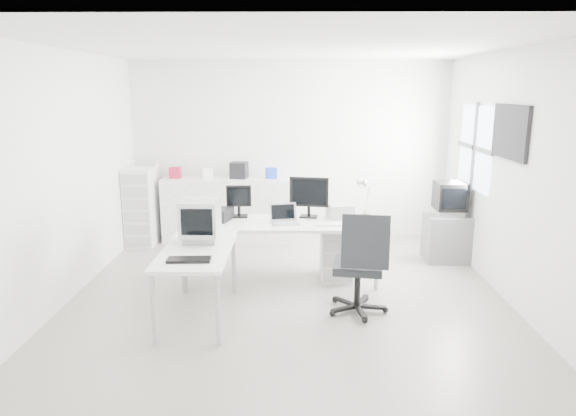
{
  "coord_description": "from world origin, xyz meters",
  "views": [
    {
      "loc": [
        0.07,
        -5.66,
        2.36
      ],
      "look_at": [
        0.0,
        0.2,
        1.0
      ],
      "focal_mm": 32.0,
      "sensor_mm": 36.0,
      "label": 1
    }
  ],
  "objects_px": {
    "lcd_monitor_large": "(309,197)",
    "filing_cabinet": "(141,207)",
    "crt_monitor": "(200,223)",
    "crt_tv": "(450,199)",
    "tv_cabinet": "(447,238)",
    "sideboard": "(227,209)",
    "inkjet_printer": "(214,214)",
    "lcd_monitor_small": "(239,202)",
    "main_desk": "(281,251)",
    "drawer_pedestal": "(336,255)",
    "laser_printer": "(340,211)",
    "office_chair": "(358,261)",
    "side_desk": "(198,282)",
    "laptop": "(285,214)"
  },
  "relations": [
    {
      "from": "laptop",
      "to": "inkjet_printer",
      "type": "bearing_deg",
      "value": 153.98
    },
    {
      "from": "lcd_monitor_large",
      "to": "office_chair",
      "type": "height_order",
      "value": "lcd_monitor_large"
    },
    {
      "from": "crt_monitor",
      "to": "crt_tv",
      "type": "height_order",
      "value": "crt_monitor"
    },
    {
      "from": "tv_cabinet",
      "to": "office_chair",
      "type": "bearing_deg",
      "value": -130.35
    },
    {
      "from": "main_desk",
      "to": "crt_tv",
      "type": "distance_m",
      "value": 2.48
    },
    {
      "from": "inkjet_printer",
      "to": "lcd_monitor_large",
      "type": "bearing_deg",
      "value": 23.56
    },
    {
      "from": "lcd_monitor_large",
      "to": "laptop",
      "type": "xyz_separation_m",
      "value": [
        -0.3,
        -0.35,
        -0.14
      ]
    },
    {
      "from": "office_chair",
      "to": "sideboard",
      "type": "height_order",
      "value": "office_chair"
    },
    {
      "from": "side_desk",
      "to": "laptop",
      "type": "height_order",
      "value": "laptop"
    },
    {
      "from": "side_desk",
      "to": "crt_monitor",
      "type": "distance_m",
      "value": 0.64
    },
    {
      "from": "side_desk",
      "to": "laser_printer",
      "type": "distance_m",
      "value": 2.13
    },
    {
      "from": "main_desk",
      "to": "office_chair",
      "type": "bearing_deg",
      "value": -48.68
    },
    {
      "from": "main_desk",
      "to": "sideboard",
      "type": "xyz_separation_m",
      "value": [
        -0.9,
        1.73,
        0.13
      ]
    },
    {
      "from": "main_desk",
      "to": "lcd_monitor_small",
      "type": "relative_size",
      "value": 5.99
    },
    {
      "from": "side_desk",
      "to": "tv_cabinet",
      "type": "height_order",
      "value": "side_desk"
    },
    {
      "from": "crt_monitor",
      "to": "tv_cabinet",
      "type": "xyz_separation_m",
      "value": [
        3.16,
        1.61,
        -0.63
      ]
    },
    {
      "from": "lcd_monitor_small",
      "to": "laser_printer",
      "type": "bearing_deg",
      "value": -3.01
    },
    {
      "from": "tv_cabinet",
      "to": "crt_monitor",
      "type": "bearing_deg",
      "value": -152.99
    },
    {
      "from": "tv_cabinet",
      "to": "side_desk",
      "type": "bearing_deg",
      "value": -149.51
    },
    {
      "from": "main_desk",
      "to": "inkjet_printer",
      "type": "xyz_separation_m",
      "value": [
        -0.85,
        0.1,
        0.45
      ]
    },
    {
      "from": "laser_printer",
      "to": "laptop",
      "type": "bearing_deg",
      "value": -167.01
    },
    {
      "from": "laptop",
      "to": "laser_printer",
      "type": "bearing_deg",
      "value": 11.07
    },
    {
      "from": "lcd_monitor_large",
      "to": "tv_cabinet",
      "type": "relative_size",
      "value": 0.79
    },
    {
      "from": "crt_monitor",
      "to": "side_desk",
      "type": "bearing_deg",
      "value": -89.59
    },
    {
      "from": "lcd_monitor_small",
      "to": "tv_cabinet",
      "type": "height_order",
      "value": "lcd_monitor_small"
    },
    {
      "from": "drawer_pedestal",
      "to": "filing_cabinet",
      "type": "xyz_separation_m",
      "value": [
        -2.89,
        1.42,
        0.3
      ]
    },
    {
      "from": "lcd_monitor_small",
      "to": "office_chair",
      "type": "relative_size",
      "value": 0.35
    },
    {
      "from": "sideboard",
      "to": "laser_printer",
      "type": "bearing_deg",
      "value": -42.45
    },
    {
      "from": "office_chair",
      "to": "drawer_pedestal",
      "type": "bearing_deg",
      "value": 106.96
    },
    {
      "from": "drawer_pedestal",
      "to": "sideboard",
      "type": "xyz_separation_m",
      "value": [
        -1.6,
        1.68,
        0.2
      ]
    },
    {
      "from": "tv_cabinet",
      "to": "sideboard",
      "type": "bearing_deg",
      "value": 163.2
    },
    {
      "from": "tv_cabinet",
      "to": "sideboard",
      "type": "height_order",
      "value": "sideboard"
    },
    {
      "from": "lcd_monitor_small",
      "to": "sideboard",
      "type": "bearing_deg",
      "value": 101.58
    },
    {
      "from": "main_desk",
      "to": "crt_tv",
      "type": "relative_size",
      "value": 4.8
    },
    {
      "from": "laptop",
      "to": "crt_monitor",
      "type": "height_order",
      "value": "crt_monitor"
    },
    {
      "from": "laser_printer",
      "to": "crt_monitor",
      "type": "xyz_separation_m",
      "value": [
        -1.6,
        -1.07,
        0.12
      ]
    },
    {
      "from": "side_desk",
      "to": "filing_cabinet",
      "type": "bearing_deg",
      "value": 117.6
    },
    {
      "from": "lcd_monitor_large",
      "to": "filing_cabinet",
      "type": "xyz_separation_m",
      "value": [
        -2.54,
        1.22,
        -0.41
      ]
    },
    {
      "from": "office_chair",
      "to": "crt_tv",
      "type": "relative_size",
      "value": 2.29
    },
    {
      "from": "lcd_monitor_large",
      "to": "office_chair",
      "type": "bearing_deg",
      "value": -57.2
    },
    {
      "from": "crt_monitor",
      "to": "office_chair",
      "type": "xyz_separation_m",
      "value": [
        1.7,
        -0.11,
        -0.39
      ]
    },
    {
      "from": "side_desk",
      "to": "lcd_monitor_large",
      "type": "xyz_separation_m",
      "value": [
        1.2,
        1.35,
        0.64
      ]
    },
    {
      "from": "lcd_monitor_large",
      "to": "crt_tv",
      "type": "distance_m",
      "value": 2.03
    },
    {
      "from": "main_desk",
      "to": "side_desk",
      "type": "bearing_deg",
      "value": -127.69
    },
    {
      "from": "laser_printer",
      "to": "main_desk",
      "type": "bearing_deg",
      "value": -175.23
    },
    {
      "from": "inkjet_printer",
      "to": "lcd_monitor_small",
      "type": "bearing_deg",
      "value": 43.0
    },
    {
      "from": "tv_cabinet",
      "to": "laser_printer",
      "type": "bearing_deg",
      "value": -160.89
    },
    {
      "from": "lcd_monitor_large",
      "to": "tv_cabinet",
      "type": "height_order",
      "value": "lcd_monitor_large"
    },
    {
      "from": "lcd_monitor_small",
      "to": "crt_monitor",
      "type": "relative_size",
      "value": 0.95
    },
    {
      "from": "lcd_monitor_large",
      "to": "filing_cabinet",
      "type": "relative_size",
      "value": 0.43
    }
  ]
}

